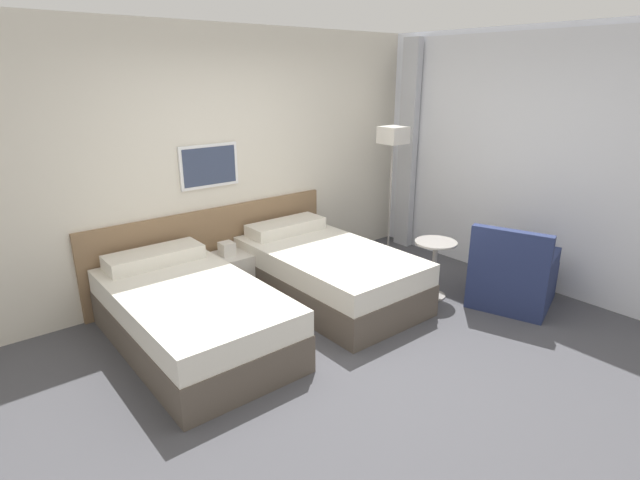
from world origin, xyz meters
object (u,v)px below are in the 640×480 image
object	(u,v)px
bed_near_window	(327,272)
nightstand	(228,274)
bed_near_door	(191,315)
floor_lamp	(393,146)
side_table	(435,259)
armchair	(512,279)

from	to	relation	value
bed_near_window	nightstand	world-z (taller)	bed_near_window
bed_near_door	floor_lamp	bearing A→B (deg)	8.26
bed_near_door	side_table	size ratio (longest dim) A/B	3.22
bed_near_door	side_table	distance (m)	2.48
nightstand	armchair	size ratio (longest dim) A/B	0.60
bed_near_door	floor_lamp	xyz separation A→B (m)	(2.87, 0.42, 1.13)
side_table	armchair	world-z (taller)	armchair
floor_lamp	side_table	xyz separation A→B (m)	(-0.48, -1.10, -0.99)
bed_near_door	armchair	bearing A→B (deg)	-24.34
bed_near_window	side_table	xyz separation A→B (m)	(0.87, -0.68, 0.14)
bed_near_window	nightstand	size ratio (longest dim) A/B	3.38
side_table	armchair	distance (m)	0.79
bed_near_door	side_table	world-z (taller)	bed_near_door
bed_near_door	floor_lamp	size ratio (longest dim) A/B	1.20
nightstand	side_table	distance (m)	2.15
bed_near_door	nightstand	size ratio (longest dim) A/B	3.38
floor_lamp	side_table	world-z (taller)	floor_lamp
nightstand	side_table	size ratio (longest dim) A/B	0.95
floor_lamp	armchair	xyz separation A→B (m)	(-0.01, -1.71, -1.14)
floor_lamp	bed_near_door	bearing A→B (deg)	-171.74
bed_near_window	armchair	xyz separation A→B (m)	(1.34, -1.29, -0.01)
bed_near_window	bed_near_door	bearing A→B (deg)	180.00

